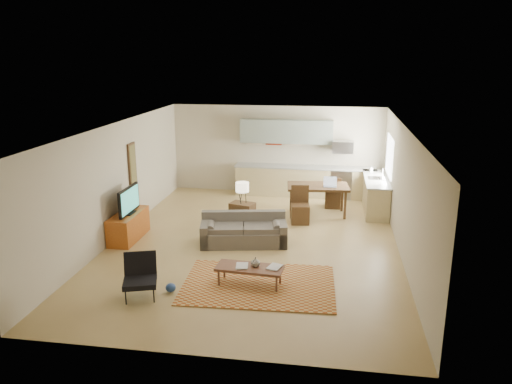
% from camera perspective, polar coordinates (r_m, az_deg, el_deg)
% --- Properties ---
extents(room, '(9.00, 9.00, 9.00)m').
position_cam_1_polar(room, '(11.14, -0.24, 0.58)').
color(room, '#A0824C').
rests_on(room, ground).
extents(kitchen_counter_back, '(4.26, 0.64, 0.92)m').
position_cam_1_polar(kitchen_counter_back, '(15.30, 5.58, 1.24)').
color(kitchen_counter_back, tan).
rests_on(kitchen_counter_back, ground).
extents(kitchen_counter_right, '(0.64, 2.26, 0.92)m').
position_cam_1_polar(kitchen_counter_right, '(14.19, 13.49, -0.27)').
color(kitchen_counter_right, tan).
rests_on(kitchen_counter_right, ground).
extents(kitchen_range, '(0.62, 0.62, 0.90)m').
position_cam_1_polar(kitchen_range, '(15.28, 9.70, 1.03)').
color(kitchen_range, '#A5A8AD').
rests_on(kitchen_range, ground).
extents(kitchen_microwave, '(0.62, 0.40, 0.35)m').
position_cam_1_polar(kitchen_microwave, '(15.07, 9.89, 5.10)').
color(kitchen_microwave, '#A5A8AD').
rests_on(kitchen_microwave, room).
extents(upper_cabinets, '(2.80, 0.34, 0.70)m').
position_cam_1_polar(upper_cabinets, '(15.19, 3.49, 6.92)').
color(upper_cabinets, gray).
rests_on(upper_cabinets, room).
extents(window_right, '(0.02, 1.40, 1.05)m').
position_cam_1_polar(window_right, '(13.97, 15.00, 3.98)').
color(window_right, white).
rests_on(window_right, room).
extents(wall_art_left, '(0.06, 0.42, 1.10)m').
position_cam_1_polar(wall_art_left, '(12.81, -13.92, 3.03)').
color(wall_art_left, olive).
rests_on(wall_art_left, room).
extents(triptych, '(1.70, 0.04, 0.50)m').
position_cam_1_polar(triptych, '(15.40, 2.04, 6.31)').
color(triptych, beige).
rests_on(triptych, room).
extents(rug, '(2.93, 2.10, 0.02)m').
position_cam_1_polar(rug, '(9.61, 0.31, -10.50)').
color(rug, '#923C13').
rests_on(rug, floor).
extents(sofa, '(2.16, 1.24, 0.71)m').
position_cam_1_polar(sofa, '(11.40, -1.42, -4.32)').
color(sofa, '#554F45').
rests_on(sofa, floor).
extents(coffee_table, '(1.30, 0.60, 0.38)m').
position_cam_1_polar(coffee_table, '(9.52, -0.74, -9.57)').
color(coffee_table, '#553121').
rests_on(coffee_table, floor).
extents(book_a, '(0.30, 0.36, 0.03)m').
position_cam_1_polar(book_a, '(9.45, -2.31, -8.44)').
color(book_a, maroon).
rests_on(book_a, coffee_table).
extents(book_b, '(0.40, 0.44, 0.02)m').
position_cam_1_polar(book_b, '(9.45, 1.50, -8.44)').
color(book_b, navy).
rests_on(book_b, coffee_table).
extents(vase, '(0.23, 0.23, 0.18)m').
position_cam_1_polar(vase, '(9.43, -0.07, -7.98)').
color(vase, black).
rests_on(vase, coffee_table).
extents(armchair, '(0.85, 0.85, 0.77)m').
position_cam_1_polar(armchair, '(9.24, -13.13, -9.48)').
color(armchair, black).
rests_on(armchair, floor).
extents(tv_credenza, '(0.53, 1.37, 0.63)m').
position_cam_1_polar(tv_credenza, '(12.12, -14.37, -3.79)').
color(tv_credenza, '#964514').
rests_on(tv_credenza, floor).
extents(tv, '(0.11, 1.05, 0.63)m').
position_cam_1_polar(tv, '(11.91, -14.34, -0.94)').
color(tv, black).
rests_on(tv, tv_credenza).
extents(console_table, '(0.67, 0.54, 0.68)m').
position_cam_1_polar(console_table, '(12.39, -1.56, -2.75)').
color(console_table, '#3C2816').
rests_on(console_table, floor).
extents(table_lamp, '(0.41, 0.41, 0.54)m').
position_cam_1_polar(table_lamp, '(12.21, -1.58, -0.04)').
color(table_lamp, beige).
rests_on(table_lamp, console_table).
extents(dining_table, '(1.71, 1.09, 0.82)m').
position_cam_1_polar(dining_table, '(13.55, 7.03, -0.92)').
color(dining_table, '#3C2816').
rests_on(dining_table, floor).
extents(dining_chair_near, '(0.52, 0.54, 0.96)m').
position_cam_1_polar(dining_chair_near, '(12.83, 5.08, -1.49)').
color(dining_chair_near, '#3C2816').
rests_on(dining_chair_near, floor).
extents(dining_chair_far, '(0.44, 0.46, 0.91)m').
position_cam_1_polar(dining_chair_far, '(14.25, 8.80, 0.03)').
color(dining_chair_far, '#3C2816').
rests_on(dining_chair_far, floor).
extents(laptop, '(0.35, 0.27, 0.26)m').
position_cam_1_polar(laptop, '(13.30, 8.49, 1.12)').
color(laptop, '#A5A8AD').
rests_on(laptop, dining_table).
extents(soap_bottle, '(0.13, 0.13, 0.19)m').
position_cam_1_polar(soap_bottle, '(14.74, 13.04, 2.58)').
color(soap_bottle, beige).
rests_on(soap_bottle, kitchen_counter_right).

